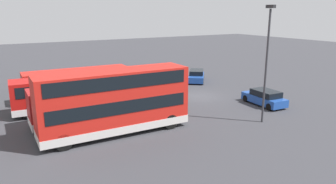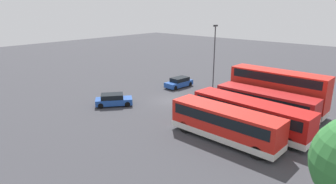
# 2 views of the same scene
# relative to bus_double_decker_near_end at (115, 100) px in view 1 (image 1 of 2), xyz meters

# --- Properties ---
(ground_plane) EXTENTS (140.00, 140.00, 0.00)m
(ground_plane) POSITION_rel_bus_double_decker_near_end_xyz_m (5.22, -11.09, -2.45)
(ground_plane) COLOR #38383D
(bus_double_decker_near_end) EXTENTS (2.82, 10.63, 4.55)m
(bus_double_decker_near_end) POSITION_rel_bus_double_decker_near_end_xyz_m (0.00, 0.00, 0.00)
(bus_double_decker_near_end) COLOR red
(bus_double_decker_near_end) RESTS_ON ground
(bus_single_deck_second) EXTENTS (2.80, 10.40, 2.95)m
(bus_single_deck_second) POSITION_rel_bus_double_decker_near_end_xyz_m (3.30, 0.09, -0.83)
(bus_single_deck_second) COLOR #A51919
(bus_single_deck_second) RESTS_ON ground
(bus_single_deck_third) EXTENTS (3.37, 11.72, 2.95)m
(bus_single_deck_third) POSITION_rel_bus_double_decker_near_end_xyz_m (7.23, 0.32, -0.82)
(bus_single_deck_third) COLOR #B71411
(bus_single_deck_third) RESTS_ON ground
(bus_single_deck_fourth) EXTENTS (2.92, 10.25, 2.95)m
(bus_single_deck_fourth) POSITION_rel_bus_double_decker_near_end_xyz_m (10.65, -0.30, -0.83)
(bus_single_deck_fourth) COLOR red
(bus_single_deck_fourth) RESTS_ON ground
(car_hatchback_silver) EXTENTS (4.44, 2.12, 1.43)m
(car_hatchback_silver) POSITION_rel_bus_double_decker_near_end_xyz_m (-0.37, -14.52, -1.75)
(car_hatchback_silver) COLOR #1E479E
(car_hatchback_silver) RESTS_ON ground
(car_small_green) EXTENTS (4.47, 4.06, 1.43)m
(car_small_green) POSITION_rel_bus_double_decker_near_end_xyz_m (11.20, -15.08, -1.75)
(car_small_green) COLOR #1E479E
(car_small_green) RESTS_ON ground
(lamp_post_tall) EXTENTS (0.70, 0.30, 8.92)m
(lamp_post_tall) POSITION_rel_bus_double_decker_near_end_xyz_m (-3.63, -10.78, 2.71)
(lamp_post_tall) COLOR #38383D
(lamp_post_tall) RESTS_ON ground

